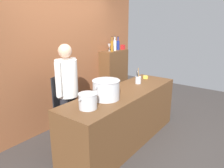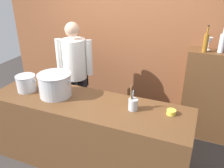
% 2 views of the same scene
% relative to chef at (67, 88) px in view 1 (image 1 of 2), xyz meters
% --- Properties ---
extents(ground_plane, '(8.00, 8.00, 0.00)m').
position_rel_chef_xyz_m(ground_plane, '(0.57, -0.70, -0.96)').
color(ground_plane, '#383330').
extents(brick_back_panel, '(4.40, 0.10, 3.00)m').
position_rel_chef_xyz_m(brick_back_panel, '(0.57, 0.70, 0.54)').
color(brick_back_panel, brown).
rests_on(brick_back_panel, ground_plane).
extents(prep_counter, '(2.41, 0.70, 0.90)m').
position_rel_chef_xyz_m(prep_counter, '(0.57, -0.70, -0.51)').
color(prep_counter, brown).
rests_on(prep_counter, ground_plane).
extents(bar_cabinet, '(0.76, 0.32, 1.33)m').
position_rel_chef_xyz_m(bar_cabinet, '(1.91, 0.49, -0.30)').
color(bar_cabinet, brown).
rests_on(bar_cabinet, ground_plane).
extents(chef, '(0.51, 0.40, 1.66)m').
position_rel_chef_xyz_m(chef, '(0.00, 0.00, 0.00)').
color(chef, black).
rests_on(chef, ground_plane).
extents(stockpot_large, '(0.46, 0.40, 0.28)m').
position_rel_chef_xyz_m(stockpot_large, '(0.13, -0.69, 0.08)').
color(stockpot_large, '#B7BABF').
rests_on(stockpot_large, prep_counter).
extents(stockpot_small, '(0.31, 0.24, 0.20)m').
position_rel_chef_xyz_m(stockpot_small, '(-0.28, -0.72, 0.04)').
color(stockpot_small, '#B7BABF').
rests_on(stockpot_small, prep_counter).
extents(utensil_crock, '(0.10, 0.10, 0.29)m').
position_rel_chef_xyz_m(utensil_crock, '(1.11, -0.65, 0.01)').
color(utensil_crock, '#B7BABF').
rests_on(utensil_crock, prep_counter).
extents(butter_jar, '(0.10, 0.10, 0.05)m').
position_rel_chef_xyz_m(butter_jar, '(1.51, -0.59, -0.04)').
color(butter_jar, yellow).
rests_on(butter_jar, prep_counter).
extents(wine_bottle_amber, '(0.06, 0.06, 0.34)m').
position_rel_chef_xyz_m(wine_bottle_amber, '(1.72, 0.40, 0.49)').
color(wine_bottle_amber, '#8C5919').
rests_on(wine_bottle_amber, bar_cabinet).
extents(wine_bottle_cobalt, '(0.07, 0.07, 0.32)m').
position_rel_chef_xyz_m(wine_bottle_cobalt, '(2.08, 0.49, 0.48)').
color(wine_bottle_cobalt, navy).
rests_on(wine_bottle_cobalt, bar_cabinet).
extents(wine_bottle_clear, '(0.07, 0.07, 0.33)m').
position_rel_chef_xyz_m(wine_bottle_clear, '(1.92, 0.46, 0.49)').
color(wine_bottle_clear, silver).
rests_on(wine_bottle_clear, bar_cabinet).
extents(wine_glass_wide, '(0.08, 0.08, 0.17)m').
position_rel_chef_xyz_m(wine_glass_wide, '(1.76, 0.51, 0.48)').
color(wine_glass_wide, silver).
rests_on(wine_glass_wide, bar_cabinet).
extents(spice_tin_red, '(0.08, 0.08, 0.11)m').
position_rel_chef_xyz_m(spice_tin_red, '(2.21, 0.44, 0.42)').
color(spice_tin_red, red).
rests_on(spice_tin_red, bar_cabinet).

